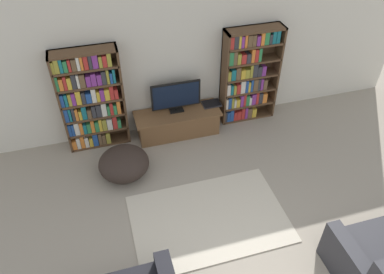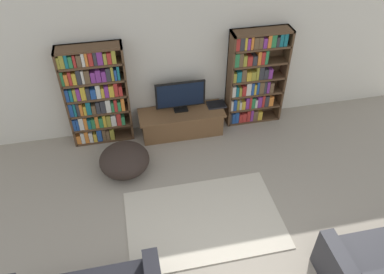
% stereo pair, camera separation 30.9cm
% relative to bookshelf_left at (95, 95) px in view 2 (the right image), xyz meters
% --- Properties ---
extents(wall_back, '(8.80, 0.06, 2.60)m').
position_rel_bookshelf_left_xyz_m(wall_back, '(1.35, 0.19, 0.40)').
color(wall_back, silver).
rests_on(wall_back, ground_plane).
extents(bookshelf_left, '(1.01, 0.30, 1.76)m').
position_rel_bookshelf_left_xyz_m(bookshelf_left, '(0.00, 0.00, 0.00)').
color(bookshelf_left, '#513823').
rests_on(bookshelf_left, ground_plane).
extents(bookshelf_right, '(1.01, 0.30, 1.76)m').
position_rel_bookshelf_left_xyz_m(bookshelf_right, '(2.69, 0.00, -0.01)').
color(bookshelf_right, '#513823').
rests_on(bookshelf_right, ground_plane).
extents(tv_stand, '(1.48, 0.53, 0.44)m').
position_rel_bookshelf_left_xyz_m(tv_stand, '(1.39, -0.14, -0.67)').
color(tv_stand, brown).
rests_on(tv_stand, ground_plane).
extents(television, '(0.85, 0.16, 0.56)m').
position_rel_bookshelf_left_xyz_m(television, '(1.39, -0.07, -0.16)').
color(television, black).
rests_on(television, tv_stand).
extents(laptop, '(0.32, 0.24, 0.03)m').
position_rel_bookshelf_left_xyz_m(laptop, '(2.03, -0.06, -0.44)').
color(laptop, '#28282D').
rests_on(laptop, tv_stand).
extents(area_rug, '(2.15, 1.42, 0.02)m').
position_rel_bookshelf_left_xyz_m(area_rug, '(1.33, -2.11, -0.89)').
color(area_rug, beige).
rests_on(area_rug, ground_plane).
extents(beanbag_ottoman, '(0.78, 0.78, 0.44)m').
position_rel_bookshelf_left_xyz_m(beanbag_ottoman, '(0.33, -0.90, -0.68)').
color(beanbag_ottoman, '#2D231E').
rests_on(beanbag_ottoman, ground_plane).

